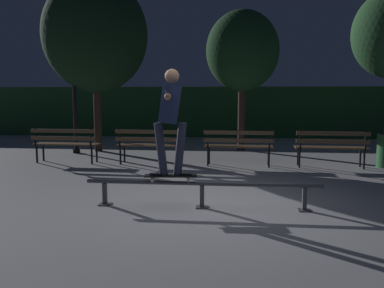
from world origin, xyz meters
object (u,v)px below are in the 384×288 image
(grind_rail, at_px, (202,188))
(skateboard, at_px, (171,176))
(skateboarder, at_px, (170,113))
(lamp_post_left, at_px, (73,65))
(park_bench_rightmost, at_px, (331,145))
(tree_behind_benches, at_px, (243,51))
(tree_far_left, at_px, (95,35))
(park_bench_left_center, at_px, (150,142))
(park_bench_right_center, at_px, (238,143))
(park_bench_leftmost, at_px, (65,141))

(grind_rail, xyz_separation_m, skateboard, (-0.47, -0.00, 0.17))
(skateboarder, xyz_separation_m, lamp_post_left, (-3.58, 5.23, 1.08))
(park_bench_rightmost, distance_m, tree_behind_benches, 4.17)
(grind_rail, distance_m, lamp_post_left, 6.97)
(park_bench_rightmost, bearing_deg, tree_far_left, 160.83)
(skateboard, distance_m, park_bench_left_center, 3.71)
(park_bench_left_center, distance_m, park_bench_right_center, 2.10)
(tree_far_left, bearing_deg, park_bench_rightmost, -19.17)
(skateboarder, height_order, park_bench_leftmost, skateboarder)
(park_bench_rightmost, bearing_deg, grind_rail, -126.86)
(grind_rail, xyz_separation_m, tree_behind_benches, (0.67, 6.33, 2.63))
(grind_rail, height_order, tree_behind_benches, tree_behind_benches)
(skateboarder, distance_m, tree_far_left, 6.78)
(grind_rail, distance_m, skateboarder, 1.20)
(lamp_post_left, bearing_deg, grind_rail, -52.30)
(park_bench_left_center, distance_m, tree_behind_benches, 4.28)
(skateboard, height_order, lamp_post_left, lamp_post_left)
(park_bench_leftmost, bearing_deg, park_bench_right_center, 0.00)
(park_bench_leftmost, xyz_separation_m, park_bench_right_center, (4.20, 0.00, 0.00))
(park_bench_leftmost, distance_m, tree_far_left, 3.56)
(park_bench_left_center, xyz_separation_m, lamp_post_left, (-2.51, 1.69, 1.94))
(park_bench_leftmost, distance_m, park_bench_rightmost, 6.30)
(grind_rail, distance_m, park_bench_right_center, 3.60)
(grind_rail, height_order, skateboard, skateboard)
(skateboarder, relative_size, park_bench_rightmost, 0.97)
(skateboard, height_order, tree_far_left, tree_far_left)
(park_bench_right_center, bearing_deg, lamp_post_left, 159.90)
(park_bench_right_center, height_order, park_bench_rightmost, same)
(skateboard, distance_m, park_bench_leftmost, 4.76)
(grind_rail, xyz_separation_m, park_bench_right_center, (0.56, 3.55, 0.24))
(skateboarder, distance_m, lamp_post_left, 6.43)
(park_bench_left_center, relative_size, park_bench_right_center, 1.00)
(park_bench_left_center, distance_m, lamp_post_left, 3.59)
(skateboarder, height_order, lamp_post_left, lamp_post_left)
(park_bench_right_center, height_order, tree_far_left, tree_far_left)
(skateboard, bearing_deg, park_bench_leftmost, 131.77)
(tree_behind_benches, bearing_deg, park_bench_leftmost, -147.15)
(skateboarder, height_order, park_bench_left_center, skateboarder)
(park_bench_rightmost, distance_m, lamp_post_left, 7.18)
(park_bench_right_center, distance_m, lamp_post_left, 5.28)
(grind_rail, xyz_separation_m, park_bench_left_center, (-1.54, 3.55, 0.24))
(skateboarder, relative_size, tree_far_left, 0.31)
(skateboarder, xyz_separation_m, tree_far_left, (-3.09, 5.71, 1.96))
(park_bench_leftmost, height_order, tree_far_left, tree_far_left)
(skateboard, distance_m, skateboarder, 0.94)
(park_bench_leftmost, height_order, park_bench_left_center, same)
(grind_rail, relative_size, park_bench_rightmost, 2.16)
(grind_rail, height_order, lamp_post_left, lamp_post_left)
(skateboard, height_order, tree_behind_benches, tree_behind_benches)
(skateboard, bearing_deg, tree_far_left, 118.38)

